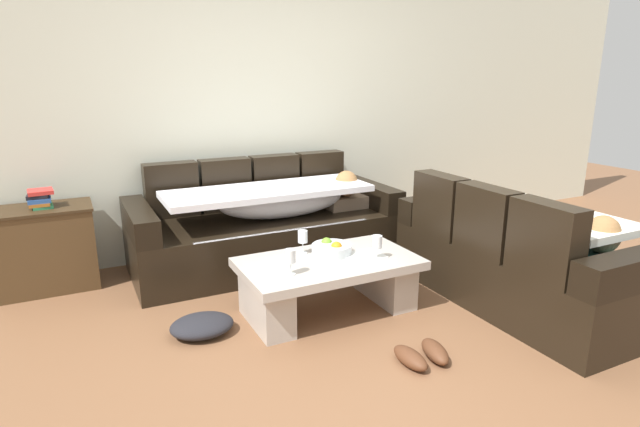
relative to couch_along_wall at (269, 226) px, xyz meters
name	(u,v)px	position (x,y,z in m)	size (l,w,h in m)	color
ground_plane	(395,338)	(0.21, -1.62, -0.33)	(14.00, 14.00, 0.00)	brown
back_wall	(267,102)	(0.21, 0.53, 1.02)	(9.00, 0.10, 2.70)	silver
couch_along_wall	(269,226)	(0.00, 0.00, 0.00)	(2.23, 0.92, 0.88)	black
couch_near_window	(521,257)	(1.33, -1.55, 0.00)	(0.92, 1.80, 0.88)	black
coffee_table	(329,279)	(0.02, -1.09, -0.09)	(1.20, 0.68, 0.38)	#B8AEA3
fruit_bowl	(332,249)	(0.09, -1.00, 0.09)	(0.28, 0.28, 0.10)	silver
wine_glass_near_left	(290,257)	(-0.32, -1.22, 0.16)	(0.07, 0.07, 0.17)	silver
wine_glass_near_right	(377,243)	(0.32, -1.23, 0.16)	(0.07, 0.07, 0.17)	silver
wine_glass_far_back	(303,238)	(-0.09, -0.90, 0.16)	(0.07, 0.07, 0.17)	silver
open_magazine	(363,255)	(0.27, -1.14, 0.05)	(0.28, 0.21, 0.01)	white
side_cabinet	(45,248)	(-1.72, 0.23, -0.01)	(0.72, 0.44, 0.64)	#4D361E
book_stack_on_cabinet	(40,199)	(-1.71, 0.23, 0.37)	(0.19, 0.21, 0.13)	#338C59
pair_of_shoes	(423,354)	(0.20, -1.91, -0.29)	(0.32, 0.29, 0.09)	#59331E
crumpled_garment	(202,326)	(-0.85, -1.03, -0.27)	(0.40, 0.32, 0.12)	#232328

